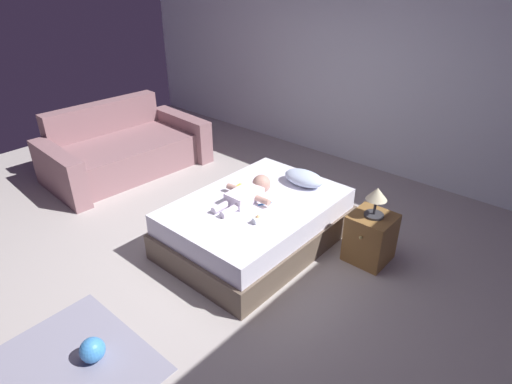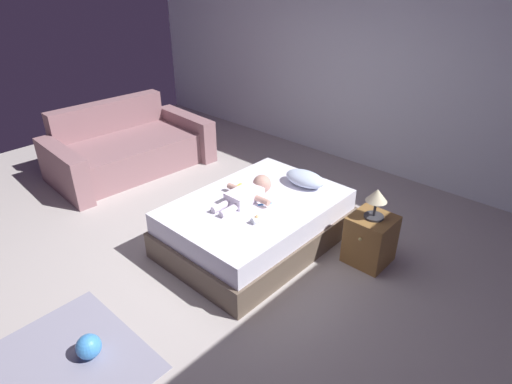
# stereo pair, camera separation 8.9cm
# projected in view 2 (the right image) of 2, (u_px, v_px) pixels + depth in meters

# --- Properties ---
(ground_plane) EXTENTS (8.00, 8.00, 0.00)m
(ground_plane) POSITION_uv_depth(u_px,v_px,m) (195.00, 263.00, 3.96)
(ground_plane) COLOR #AFA7A4
(wall_behind_bed) EXTENTS (8.00, 0.12, 2.63)m
(wall_behind_bed) POSITION_uv_depth(u_px,v_px,m) (376.00, 65.00, 5.26)
(wall_behind_bed) COLOR silver
(wall_behind_bed) RESTS_ON ground_plane
(bed) EXTENTS (1.21, 1.73, 0.47)m
(bed) POSITION_uv_depth(u_px,v_px,m) (256.00, 223.00, 4.14)
(bed) COLOR brown
(bed) RESTS_ON ground_plane
(pillow) EXTENTS (0.43, 0.26, 0.14)m
(pillow) POSITION_uv_depth(u_px,v_px,m) (305.00, 179.00, 4.28)
(pillow) COLOR silver
(pillow) RESTS_ON bed
(baby) EXTENTS (0.51, 0.68, 0.18)m
(baby) POSITION_uv_depth(u_px,v_px,m) (249.00, 193.00, 4.04)
(baby) COLOR white
(baby) RESTS_ON bed
(toothbrush) EXTENTS (0.08, 0.14, 0.02)m
(toothbrush) POSITION_uv_depth(u_px,v_px,m) (266.00, 203.00, 3.97)
(toothbrush) COLOR #3A86DB
(toothbrush) RESTS_ON bed
(couch) EXTENTS (1.28, 2.02, 0.81)m
(couch) POSITION_uv_depth(u_px,v_px,m) (126.00, 148.00, 5.64)
(couch) COLOR gray
(couch) RESTS_ON ground_plane
(nightstand) EXTENTS (0.37, 0.40, 0.47)m
(nightstand) POSITION_uv_depth(u_px,v_px,m) (370.00, 239.00, 3.89)
(nightstand) COLOR olive
(nightstand) RESTS_ON ground_plane
(lamp) EXTENTS (0.19, 0.19, 0.28)m
(lamp) POSITION_uv_depth(u_px,v_px,m) (377.00, 198.00, 3.69)
(lamp) COLOR #333338
(lamp) RESTS_ON nightstand
(rug) EXTENTS (1.13, 0.92, 0.01)m
(rug) POSITION_uv_depth(u_px,v_px,m) (69.00, 362.00, 2.99)
(rug) COLOR gray
(rug) RESTS_ON ground_plane
(toy_ball) EXTENTS (0.18, 0.18, 0.18)m
(toy_ball) POSITION_uv_depth(u_px,v_px,m) (89.00, 347.00, 2.99)
(toy_ball) COLOR #4192E5
(toy_ball) RESTS_ON rug
(toy_block) EXTENTS (0.09, 0.09, 0.08)m
(toy_block) POSITION_uv_depth(u_px,v_px,m) (241.00, 189.00, 4.15)
(toy_block) COLOR #DCC645
(toy_block) RESTS_ON bed
(baby_bottle) EXTENTS (0.07, 0.10, 0.08)m
(baby_bottle) POSITION_uv_depth(u_px,v_px,m) (257.00, 219.00, 3.68)
(baby_bottle) COLOR white
(baby_bottle) RESTS_ON bed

